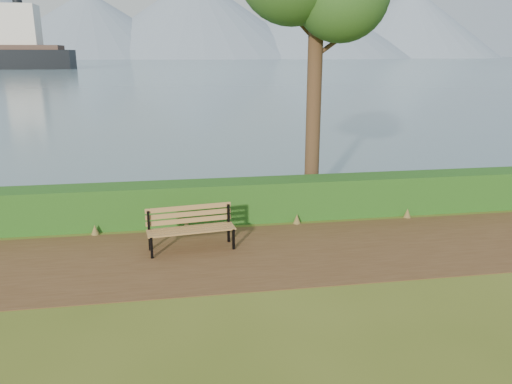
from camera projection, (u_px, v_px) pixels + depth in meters
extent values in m
plane|color=#4B5B1A|center=(244.00, 261.00, 10.11)|extent=(140.00, 140.00, 0.00)
cube|color=#52351C|center=(242.00, 255.00, 10.40)|extent=(40.00, 3.40, 0.01)
cube|color=#1C4313|center=(230.00, 201.00, 12.45)|extent=(32.00, 0.85, 1.00)
cube|color=#486274|center=(174.00, 61.00, 257.18)|extent=(700.00, 510.00, 0.00)
cone|color=slate|center=(89.00, 25.00, 369.61)|extent=(160.00, 160.00, 48.00)
cone|color=slate|center=(197.00, 17.00, 389.75)|extent=(190.00, 190.00, 62.00)
cone|color=slate|center=(310.00, 26.00, 400.71)|extent=(170.00, 170.00, 50.00)
cone|color=slate|center=(409.00, 22.00, 423.22)|extent=(150.00, 150.00, 58.00)
cone|color=slate|center=(159.00, 36.00, 412.45)|extent=(120.00, 120.00, 35.00)
cone|color=slate|center=(347.00, 34.00, 432.07)|extent=(130.00, 130.00, 40.00)
cube|color=black|center=(152.00, 248.00, 10.16)|extent=(0.06, 0.07, 0.46)
cube|color=black|center=(149.00, 231.00, 10.52)|extent=(0.06, 0.07, 0.88)
cube|color=black|center=(150.00, 235.00, 10.32)|extent=(0.12, 0.54, 0.05)
cube|color=black|center=(233.00, 239.00, 10.64)|extent=(0.06, 0.07, 0.46)
cube|color=black|center=(228.00, 223.00, 11.00)|extent=(0.06, 0.07, 0.88)
cube|color=black|center=(231.00, 227.00, 10.79)|extent=(0.12, 0.54, 0.05)
cube|color=#96653A|center=(193.00, 233.00, 10.37)|extent=(1.84, 0.32, 0.04)
cube|color=#96653A|center=(192.00, 231.00, 10.49)|extent=(1.84, 0.32, 0.04)
cube|color=#96653A|center=(191.00, 229.00, 10.61)|extent=(1.84, 0.32, 0.04)
cube|color=#96653A|center=(190.00, 227.00, 10.73)|extent=(1.84, 0.32, 0.04)
cube|color=#96653A|center=(189.00, 220.00, 10.75)|extent=(1.84, 0.28, 0.11)
cube|color=#96653A|center=(189.00, 214.00, 10.71)|extent=(1.84, 0.28, 0.11)
cube|color=#96653A|center=(189.00, 208.00, 10.67)|extent=(1.84, 0.28, 0.11)
cylinder|color=#3A2617|center=(315.00, 75.00, 12.96)|extent=(0.39, 0.39, 7.01)
cylinder|color=#3A2617|center=(332.00, 44.00, 12.82)|extent=(1.02, 0.12, 0.77)
cylinder|color=#3A2617|center=(300.00, 24.00, 12.65)|extent=(0.79, 0.37, 0.70)
cube|color=silver|center=(20.00, 26.00, 127.02)|extent=(8.79, 8.09, 10.59)
cylinder|color=black|center=(17.00, 0.00, 125.34)|extent=(2.31, 2.31, 3.37)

